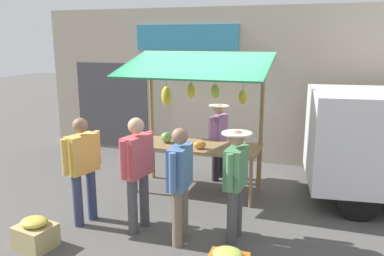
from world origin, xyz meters
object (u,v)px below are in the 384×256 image
Objects in this scene: vendor_with_sunhat at (218,136)px; shopper_with_shopping_bag at (180,178)px; market_stall at (197,108)px; shopper_in_grey_tee at (137,166)px; produce_crate_near at (35,234)px; shopper_in_striped_shirt at (236,177)px; shopper_with_ponytail at (83,164)px.

shopper_with_shopping_bag is (-0.15, 2.54, 0.05)m from vendor_with_sunhat.
vendor_with_sunhat is at bearing -106.24° from market_stall.
shopper_in_grey_tee is 1.60m from produce_crate_near.
shopper_in_grey_tee is (0.34, 1.68, -0.57)m from market_stall.
produce_crate_near is (1.08, 0.91, -0.77)m from shopper_in_grey_tee.
shopper_in_grey_tee is at bearing 100.47° from shopper_in_striped_shirt.
shopper_in_grey_tee is 1.07× the size of shopper_in_striped_shirt.
vendor_with_sunhat is 2.75× the size of produce_crate_near.
vendor_with_sunhat reaches higher than produce_crate_near.
produce_crate_near is at bearing -17.15° from vendor_with_sunhat.
shopper_in_striped_shirt is (-0.69, -0.30, -0.01)m from shopper_with_shopping_bag.
produce_crate_near is at bearing 61.32° from market_stall.
produce_crate_near is at bearing 111.32° from shopper_with_shopping_bag.
vendor_with_sunhat is 2.39m from shopper_in_striped_shirt.
shopper_in_grey_tee is (0.69, -0.14, 0.05)m from shopper_with_shopping_bag.
vendor_with_sunhat is at bearing -1.69° from shopper_in_grey_tee.
vendor_with_sunhat is 2.84m from shopper_with_ponytail.
produce_crate_near is at bearing -178.39° from shopper_with_ponytail.
shopper_in_striped_shirt is 0.96× the size of shopper_with_ponytail.
shopper_in_grey_tee is at bearing 78.67° from market_stall.
shopper_with_shopping_bag is at bearing 117.44° from shopper_in_striped_shirt.
shopper_with_shopping_bag is (-0.36, 1.81, -0.62)m from market_stall.
shopper_in_striped_shirt is (-0.83, 2.24, 0.03)m from vendor_with_sunhat.
produce_crate_near is at bearing 117.27° from shopper_in_striped_shirt.
vendor_with_sunhat is at bearing -13.96° from shopper_with_ponytail.
vendor_with_sunhat is 0.93× the size of shopper_with_ponytail.
market_stall is at bearing -0.18° from shopper_in_grey_tee.
market_stall reaches higher than shopper_with_ponytail.
market_stall is at bearing 38.39° from shopper_in_striped_shirt.
market_stall is 1.55× the size of shopper_with_ponytail.
produce_crate_near is (1.77, 0.77, -0.72)m from shopper_with_shopping_bag.
produce_crate_near is (1.41, 2.58, -1.34)m from market_stall.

